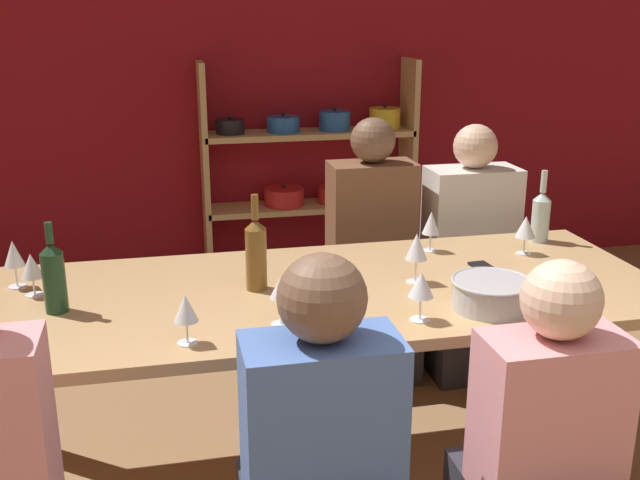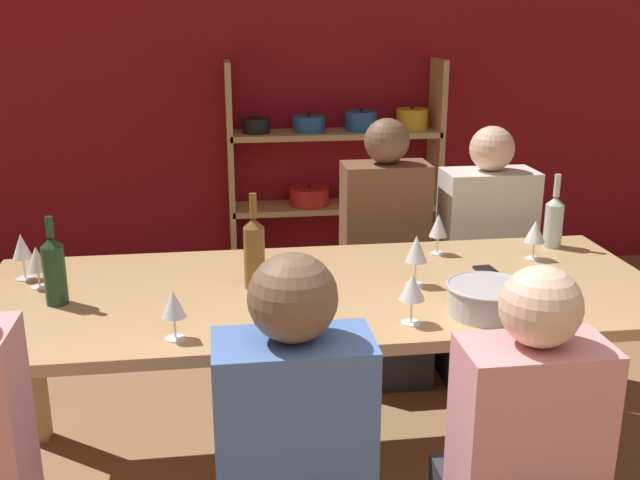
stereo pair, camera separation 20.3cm
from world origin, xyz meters
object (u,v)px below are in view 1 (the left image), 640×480
object	(u,v)px
wine_bottle_dark	(54,276)
person_far_b	(467,281)
shelf_unit	(315,194)
cell_phone	(485,268)
wine_bottle_amber	(256,253)
wine_glass_red_a	(526,228)
dining_table	(326,310)
wine_glass_white_a	(431,224)
wine_glass_empty_d	(421,285)
wine_glass_empty_b	(186,309)
mixing_bowl	(491,293)
wine_glass_white_b	(31,267)
wine_glass_empty_a	(14,255)
wine_bottle_green	(541,215)
wine_glass_white_c	(416,248)
wine_glass_empty_c	(281,289)
person_far_a	(370,281)

from	to	relation	value
wine_bottle_dark	person_far_b	distance (m)	2.04
shelf_unit	cell_phone	world-z (taller)	shelf_unit
wine_bottle_amber	wine_glass_red_a	xyz separation A→B (m)	(1.12, 0.17, -0.03)
dining_table	wine_bottle_dark	xyz separation A→B (m)	(-0.92, -0.02, 0.21)
wine_glass_white_a	wine_glass_empty_d	distance (m)	0.73
wine_glass_white_a	wine_glass_empty_b	bearing A→B (deg)	-146.00
dining_table	mixing_bowl	bearing A→B (deg)	-31.11
wine_bottle_dark	cell_phone	distance (m)	1.56
wine_glass_white_b	wine_glass_empty_d	bearing A→B (deg)	-21.64
wine_glass_white_b	person_far_b	xyz separation A→B (m)	(1.91, 0.64, -0.44)
mixing_bowl	wine_glass_empty_d	xyz separation A→B (m)	(-0.27, -0.05, 0.06)
dining_table	person_far_b	distance (m)	1.22
shelf_unit	wine_glass_empty_a	bearing A→B (deg)	-127.87
wine_bottle_green	wine_glass_white_c	xyz separation A→B (m)	(-0.69, -0.37, 0.02)
wine_glass_red_a	person_far_b	size ratio (longest dim) A/B	0.13
dining_table	cell_phone	xyz separation A→B (m)	(0.64, 0.06, 0.09)
wine_glass_empty_c	cell_phone	xyz separation A→B (m)	(0.85, 0.35, -0.12)
wine_glass_empty_a	wine_glass_white_a	distance (m)	1.60
wine_glass_white_c	person_far_a	world-z (taller)	person_far_a
wine_glass_white_b	wine_glass_white_c	world-z (taller)	wine_glass_white_c
wine_glass_white_a	wine_glass_white_b	world-z (taller)	wine_glass_white_a
person_far_a	wine_glass_white_a	bearing A→B (deg)	101.44
wine_bottle_dark	wine_glass_empty_c	world-z (taller)	wine_bottle_dark
wine_glass_red_a	person_far_b	distance (m)	0.73
shelf_unit	dining_table	world-z (taller)	shelf_unit
wine_glass_white_c	cell_phone	distance (m)	0.34
shelf_unit	person_far_a	size ratio (longest dim) A/B	1.14
dining_table	mixing_bowl	distance (m)	0.60
cell_phone	person_far_a	size ratio (longest dim) A/B	0.12
wine_bottle_dark	person_far_b	xyz separation A→B (m)	(1.81, 0.81, -0.46)
mixing_bowl	wine_glass_white_a	xyz separation A→B (m)	(0.02, 0.63, 0.06)
person_far_b	wine_bottle_green	bearing A→B (deg)	105.80
wine_bottle_dark	wine_glass_empty_b	bearing A→B (deg)	-39.86
wine_bottle_dark	dining_table	bearing A→B (deg)	1.34
wine_bottle_amber	person_far_a	size ratio (longest dim) A/B	0.28
wine_glass_empty_d	wine_glass_red_a	distance (m)	0.85
wine_glass_empty_a	cell_phone	world-z (taller)	wine_glass_empty_a
wine_bottle_green	wine_glass_empty_a	xyz separation A→B (m)	(-2.10, -0.11, 0.01)
wine_glass_empty_b	wine_glass_white_b	world-z (taller)	wine_glass_empty_b
wine_glass_empty_c	wine_glass_white_b	size ratio (longest dim) A/B	1.06
wine_bottle_amber	wine_bottle_green	bearing A→B (deg)	13.88
dining_table	wine_bottle_dark	distance (m)	0.94
wine_bottle_dark	wine_glass_empty_d	bearing A→B (deg)	-15.79
wine_glass_white_b	person_far_a	xyz separation A→B (m)	(1.42, 0.69, -0.42)
wine_glass_empty_a	person_far_a	bearing A→B (deg)	21.68
wine_glass_white_c	person_far_b	distance (m)	1.09
mixing_bowl	person_far_a	xyz separation A→B (m)	(-0.09, 1.14, -0.37)
wine_glass_empty_d	person_far_b	bearing A→B (deg)	59.72
wine_bottle_amber	wine_glass_white_a	size ratio (longest dim) A/B	2.06
shelf_unit	wine_glass_white_a	world-z (taller)	shelf_unit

